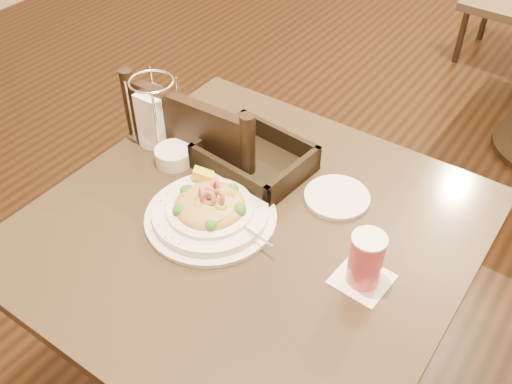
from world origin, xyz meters
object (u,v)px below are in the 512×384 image
Objects in this scene: dining_chair_near at (223,198)px; butter_ramekin at (174,156)px; main_table at (251,293)px; napkin_caddy at (156,115)px; pasta_bowl at (210,210)px; bread_basket at (255,161)px; side_plate at (337,197)px; drink_glass at (366,260)px.

dining_chair_near is 10.26× the size of butter_ramekin.
butter_ramekin reaches higher than main_table.
pasta_bowl is at bearing -27.48° from napkin_caddy.
bread_basket is 0.22m from side_plate.
bread_basket reaches higher than main_table.
dining_chair_near is 0.33m from butter_ramekin.
drink_glass reaches higher than bread_basket.
side_plate is 0.41m from butter_ramekin.
bread_basket is at bearing 28.27° from butter_ramekin.
main_table is at bearing -57.26° from bread_basket.
pasta_bowl is at bearing -83.70° from bread_basket.
napkin_caddy is at bearing 152.96° from butter_ramekin.
dining_chair_near is 3.52× the size of bread_basket.
main_table is 5.97× the size of side_plate.
dining_chair_near is (-0.28, 0.25, -0.02)m from main_table.
bread_basket reaches higher than butter_ramekin.
main_table is 0.40m from drink_glass.
main_table is 0.50m from napkin_caddy.
drink_glass reaches higher than main_table.
main_table is 3.40× the size of bread_basket.
napkin_caddy is 1.96× the size of butter_ramekin.
napkin_caddy reaches higher than main_table.
drink_glass is at bearing 153.57° from dining_chair_near.
dining_chair_near reaches higher than main_table.
side_plate is (0.22, 0.02, -0.02)m from bread_basket.
pasta_bowl is 0.29m from side_plate.
drink_glass is (0.35, 0.04, 0.03)m from pasta_bowl.
butter_ramekin is at bearing 152.32° from pasta_bowl.
bread_basket reaches higher than side_plate.
dining_chair_near is at bearing 124.99° from pasta_bowl.
side_plate is (0.20, 0.22, -0.02)m from pasta_bowl.
side_plate is at bearing 7.74° from napkin_caddy.
butter_ramekin is at bearing -27.04° from napkin_caddy.
drink_glass is 0.56m from butter_ramekin.
bread_basket is at bearing 9.92° from napkin_caddy.
main_table is 0.97× the size of dining_chair_near.
bread_basket is 1.75× the size of side_plate.
napkin_caddy is 0.12m from butter_ramekin.
pasta_bowl reaches higher than side_plate.
napkin_caddy is (-0.64, 0.11, 0.02)m from drink_glass.
butter_ramekin is at bearing -163.88° from side_plate.
drink_glass is 0.41m from bread_basket.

